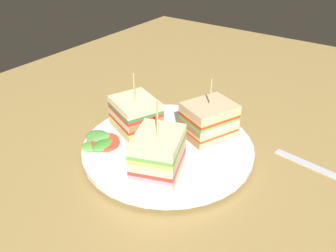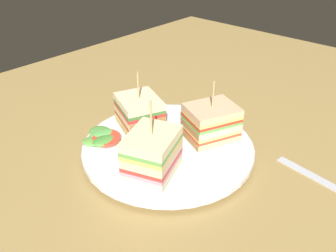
# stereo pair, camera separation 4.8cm
# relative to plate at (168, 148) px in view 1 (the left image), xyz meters

# --- Properties ---
(ground_plane) EXTENTS (1.26, 0.93, 0.02)m
(ground_plane) POSITION_rel_plate_xyz_m (0.00, 0.00, -0.02)
(ground_plane) COLOR #9F8047
(plate) EXTENTS (0.24, 0.24, 0.02)m
(plate) POSITION_rel_plate_xyz_m (0.00, 0.00, 0.00)
(plate) COLOR white
(plate) RESTS_ON ground_plane
(sandwich_wedge_0) EXTENTS (0.08, 0.09, 0.09)m
(sandwich_wedge_0) POSITION_rel_plate_xyz_m (-0.01, -0.06, 0.03)
(sandwich_wedge_0) COLOR #D6B87B
(sandwich_wedge_0) RESTS_ON plate
(sandwich_wedge_1) EXTENTS (0.08, 0.08, 0.10)m
(sandwich_wedge_1) POSITION_rel_plate_xyz_m (0.06, 0.03, 0.03)
(sandwich_wedge_1) COLOR beige
(sandwich_wedge_1) RESTS_ON plate
(sandwich_wedge_2) EXTENTS (0.09, 0.08, 0.09)m
(sandwich_wedge_2) POSITION_rel_plate_xyz_m (-0.05, 0.03, 0.03)
(sandwich_wedge_2) COLOR #D3C27C
(sandwich_wedge_2) RESTS_ON plate
(salad_garnish) EXTENTS (0.06, 0.06, 0.01)m
(salad_garnish) POSITION_rel_plate_xyz_m (0.05, -0.08, 0.01)
(salad_garnish) COLOR #65AC44
(salad_garnish) RESTS_ON plate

